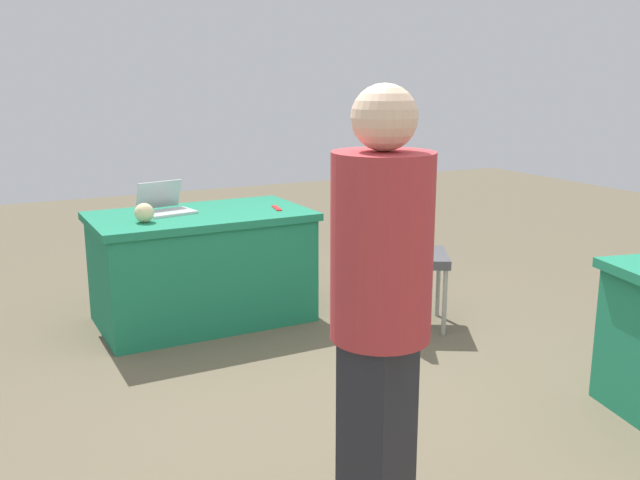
# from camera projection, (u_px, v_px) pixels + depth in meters

# --- Properties ---
(ground_plane) EXTENTS (14.40, 14.40, 0.00)m
(ground_plane) POSITION_uv_depth(u_px,v_px,m) (336.00, 419.00, 3.50)
(ground_plane) COLOR brown
(table_foreground) EXTENTS (1.45, 0.84, 0.76)m
(table_foreground) POSITION_uv_depth(u_px,v_px,m) (202.00, 267.00, 4.84)
(table_foreground) COLOR #1E7A56
(table_foreground) RESTS_ON ground
(chair_aisle) EXTENTS (0.60, 0.60, 0.95)m
(chair_aisle) POSITION_uv_depth(u_px,v_px,m) (403.00, 246.00, 4.71)
(chair_aisle) COLOR #9E9993
(chair_aisle) RESTS_ON ground
(person_presenter) EXTENTS (0.47, 0.47, 1.64)m
(person_presenter) POSITION_uv_depth(u_px,v_px,m) (381.00, 305.00, 2.37)
(person_presenter) COLOR #26262D
(person_presenter) RESTS_ON ground
(laptop_silver) EXTENTS (0.37, 0.35, 0.21)m
(laptop_silver) POSITION_uv_depth(u_px,v_px,m) (166.00, 207.00, 4.75)
(laptop_silver) COLOR silver
(laptop_silver) RESTS_ON table_foreground
(yarn_ball) EXTENTS (0.12, 0.12, 0.12)m
(yarn_ball) POSITION_uv_depth(u_px,v_px,m) (144.00, 213.00, 4.43)
(yarn_ball) COLOR beige
(yarn_ball) RESTS_ON table_foreground
(scissors_red) EXTENTS (0.07, 0.18, 0.01)m
(scissors_red) POSITION_uv_depth(u_px,v_px,m) (277.00, 208.00, 4.90)
(scissors_red) COLOR red
(scissors_red) RESTS_ON table_foreground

